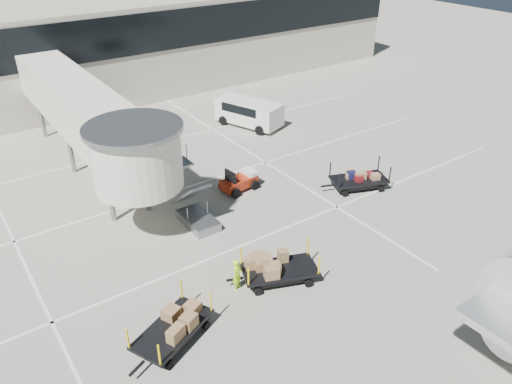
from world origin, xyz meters
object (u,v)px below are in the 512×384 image
Objects in this scene: box_cart_far at (175,329)px; ground_worker at (237,275)px; box_cart_near at (282,268)px; baggage_tug at (240,181)px; minivan at (247,111)px; suitcase_cart at (361,180)px.

ground_worker is at bearing -6.99° from box_cart_far.
box_cart_near is 2.62× the size of ground_worker.
ground_worker is at bearing -130.54° from baggage_tug.
ground_worker is 0.28× the size of minivan.
box_cart_far is at bearing -153.72° from box_cart_near.
box_cart_near reaches higher than suitcase_cart.
box_cart_far is at bearing 164.59° from ground_worker.
suitcase_cart is at bearing -15.71° from ground_worker.
baggage_tug is 1.50× the size of ground_worker.
box_cart_far reaches higher than baggage_tug.
ground_worker is (-5.07, -7.54, 0.25)m from baggage_tug.
box_cart_far is at bearing -151.57° from minivan.
suitcase_cart is 15.62m from box_cart_far.
box_cart_far is at bearing -141.82° from baggage_tug.
suitcase_cart is at bearing 45.43° from box_cart_near.
baggage_tug is 12.36m from box_cart_far.
baggage_tug is at bearing 167.40° from suitcase_cart.
box_cart_near is at bearing -117.02° from baggage_tug.
ground_worker is (-11.21, -3.48, 0.22)m from suitcase_cart.
minivan reaches higher than box_cart_far.
baggage_tug is 0.58× the size of box_cart_far.
box_cart_far reaches higher than ground_worker.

